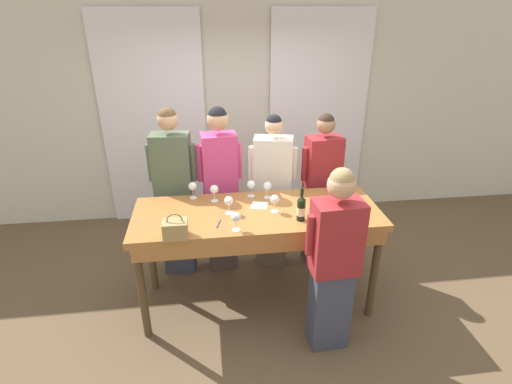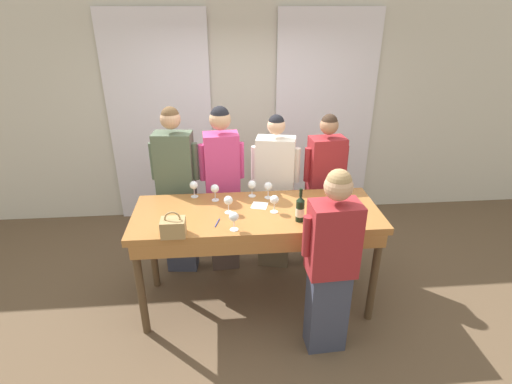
% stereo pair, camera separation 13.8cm
% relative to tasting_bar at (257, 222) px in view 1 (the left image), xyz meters
% --- Properties ---
extents(ground_plane, '(18.00, 18.00, 0.00)m').
position_rel_tasting_bar_xyz_m(ground_plane, '(0.00, 0.02, -0.92)').
color(ground_plane, brown).
extents(wall_back, '(12.00, 0.06, 2.80)m').
position_rel_tasting_bar_xyz_m(wall_back, '(0.00, 2.01, 0.48)').
color(wall_back, beige).
rests_on(wall_back, ground_plane).
extents(curtain_panel_left, '(1.30, 0.03, 2.69)m').
position_rel_tasting_bar_xyz_m(curtain_panel_left, '(-1.07, 1.94, 0.43)').
color(curtain_panel_left, white).
rests_on(curtain_panel_left, ground_plane).
extents(curtain_panel_right, '(1.30, 0.03, 2.69)m').
position_rel_tasting_bar_xyz_m(curtain_panel_right, '(1.07, 1.94, 0.43)').
color(curtain_panel_right, white).
rests_on(curtain_panel_right, ground_plane).
extents(tasting_bar, '(2.22, 0.82, 1.02)m').
position_rel_tasting_bar_xyz_m(tasting_bar, '(0.00, 0.00, 0.00)').
color(tasting_bar, '#9E6633').
rests_on(tasting_bar, ground_plane).
extents(wine_bottle, '(0.07, 0.07, 0.30)m').
position_rel_tasting_bar_xyz_m(wine_bottle, '(0.35, -0.19, 0.22)').
color(wine_bottle, black).
rests_on(wine_bottle, tasting_bar).
extents(handbag, '(0.19, 0.15, 0.22)m').
position_rel_tasting_bar_xyz_m(handbag, '(-0.70, -0.34, 0.18)').
color(handbag, '#997A4C').
rests_on(handbag, tasting_bar).
extents(wine_glass_front_left, '(0.08, 0.08, 0.16)m').
position_rel_tasting_bar_xyz_m(wine_glass_front_left, '(0.49, -0.17, 0.22)').
color(wine_glass_front_left, white).
rests_on(wine_glass_front_left, tasting_bar).
extents(wine_glass_front_mid, '(0.08, 0.08, 0.16)m').
position_rel_tasting_bar_xyz_m(wine_glass_front_mid, '(0.57, -0.26, 0.22)').
color(wine_glass_front_mid, white).
rests_on(wine_glass_front_mid, tasting_bar).
extents(wine_glass_front_right, '(0.08, 0.08, 0.16)m').
position_rel_tasting_bar_xyz_m(wine_glass_front_right, '(0.15, -0.01, 0.22)').
color(wine_glass_front_right, white).
rests_on(wine_glass_front_right, tasting_bar).
extents(wine_glass_center_left, '(0.08, 0.08, 0.16)m').
position_rel_tasting_bar_xyz_m(wine_glass_center_left, '(-0.02, 0.33, 0.22)').
color(wine_glass_center_left, white).
rests_on(wine_glass_center_left, tasting_bar).
extents(wine_glass_center_mid, '(0.08, 0.08, 0.16)m').
position_rel_tasting_bar_xyz_m(wine_glass_center_mid, '(-0.25, 0.01, 0.22)').
color(wine_glass_center_mid, white).
rests_on(wine_glass_center_mid, tasting_bar).
extents(wine_glass_center_right, '(0.08, 0.08, 0.16)m').
position_rel_tasting_bar_xyz_m(wine_glass_center_right, '(-0.37, 0.27, 0.22)').
color(wine_glass_center_right, white).
rests_on(wine_glass_center_right, tasting_bar).
extents(wine_glass_back_left, '(0.08, 0.08, 0.16)m').
position_rel_tasting_bar_xyz_m(wine_glass_back_left, '(0.13, 0.28, 0.22)').
color(wine_glass_back_left, white).
rests_on(wine_glass_back_left, tasting_bar).
extents(wine_glass_back_mid, '(0.08, 0.08, 0.16)m').
position_rel_tasting_bar_xyz_m(wine_glass_back_mid, '(-0.57, 0.37, 0.22)').
color(wine_glass_back_mid, white).
rests_on(wine_glass_back_mid, tasting_bar).
extents(wine_glass_back_right, '(0.08, 0.08, 0.16)m').
position_rel_tasting_bar_xyz_m(wine_glass_back_right, '(-0.22, -0.29, 0.22)').
color(wine_glass_back_right, white).
rests_on(wine_glass_back_right, tasting_bar).
extents(napkin, '(0.18, 0.18, 0.00)m').
position_rel_tasting_bar_xyz_m(napkin, '(0.03, 0.12, 0.11)').
color(napkin, white).
rests_on(napkin, tasting_bar).
extents(pen, '(0.04, 0.14, 0.01)m').
position_rel_tasting_bar_xyz_m(pen, '(-0.35, -0.17, 0.11)').
color(pen, '#193399').
rests_on(pen, tasting_bar).
extents(guest_olive_jacket, '(0.49, 0.26, 1.83)m').
position_rel_tasting_bar_xyz_m(guest_olive_jacket, '(-0.78, 0.66, 0.04)').
color(guest_olive_jacket, '#383D51').
rests_on(guest_olive_jacket, ground_plane).
extents(guest_pink_top, '(0.46, 0.26, 1.83)m').
position_rel_tasting_bar_xyz_m(guest_pink_top, '(-0.30, 0.66, 0.05)').
color(guest_pink_top, '#473833').
rests_on(guest_pink_top, ground_plane).
extents(guest_cream_sweater, '(0.51, 0.30, 1.73)m').
position_rel_tasting_bar_xyz_m(guest_cream_sweater, '(0.25, 0.66, -0.03)').
color(guest_cream_sweater, brown).
rests_on(guest_cream_sweater, ground_plane).
extents(guest_striped_shirt, '(0.48, 0.26, 1.73)m').
position_rel_tasting_bar_xyz_m(guest_striped_shirt, '(0.78, 0.66, -0.03)').
color(guest_striped_shirt, '#473833').
rests_on(guest_striped_shirt, ground_plane).
extents(host_pouring, '(0.49, 0.27, 1.65)m').
position_rel_tasting_bar_xyz_m(host_pouring, '(0.54, -0.60, -0.06)').
color(host_pouring, '#383D51').
rests_on(host_pouring, ground_plane).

